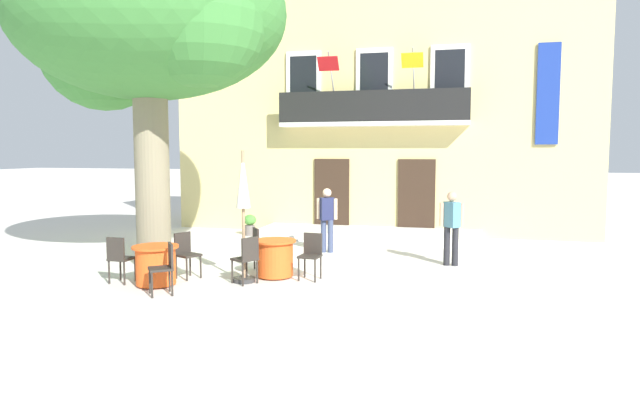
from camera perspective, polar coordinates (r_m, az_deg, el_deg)
The scene contains 16 objects.
ground_plane at distance 12.28m, azimuth -0.49°, elevation -6.83°, with size 120.00×120.00×0.00m, color silver.
building_facade at distance 18.82m, azimuth 6.56°, elevation 8.74°, with size 13.00×5.09×7.50m.
entrance_step_platform at distance 16.08m, azimuth 5.02°, elevation -3.57°, with size 6.43×1.85×0.25m, color silver.
plane_tree at distance 12.99m, azimuth -17.60°, elevation 17.05°, with size 6.14×5.39×7.23m.
cafe_table_near_tree at distance 10.91m, azimuth -16.64°, elevation -6.46°, with size 0.86×0.86×0.76m.
cafe_chair_near_tree_0 at distance 11.37m, azimuth -13.73°, elevation -5.23°, with size 0.53×0.53×0.91m.
cafe_chair_near_tree_1 at distance 11.25m, azimuth -20.07°, elevation -5.50°, with size 0.42×0.42×0.91m.
cafe_chair_near_tree_2 at distance 10.16m, azimuth -15.76°, elevation -6.50°, with size 0.56×0.56×0.91m.
cafe_table_middle at distance 11.17m, azimuth -4.70°, elevation -5.99°, with size 0.86×0.86×0.76m.
cafe_chair_middle_0 at distance 11.83m, azimuth -6.15°, elevation -4.71°, with size 0.56×0.56×0.91m.
cafe_chair_middle_1 at distance 10.64m, azimuth -7.58°, elevation -5.83°, with size 0.55×0.55×0.91m.
cafe_chair_middle_2 at distance 10.94m, azimuth -0.93°, elevation -5.48°, with size 0.43×0.43×0.91m.
cafe_umbrella at distance 10.66m, azimuth -7.97°, elevation 0.36°, with size 0.44×0.44×2.55m.
ground_planter_left at distance 16.74m, azimuth -7.27°, elevation -2.45°, with size 0.38×0.38×0.63m.
pedestrian_near_entrance at distance 12.51m, azimuth 13.46°, elevation -2.42°, with size 0.53×0.40×1.65m.
pedestrian_mid_plaza at distance 13.77m, azimuth 0.73°, elevation -1.71°, with size 0.53×0.37×1.61m.
Camera 1 is at (3.08, -11.62, 2.53)m, focal length 30.89 mm.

